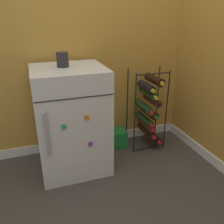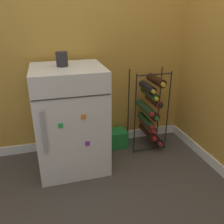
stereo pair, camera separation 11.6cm
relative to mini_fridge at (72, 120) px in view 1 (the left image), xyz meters
The scene contains 6 objects.
ground_plane 0.66m from the mini_fridge, 35.92° to the right, with size 14.00×14.00×0.00m, color #423D38.
wall_back 0.95m from the mini_fridge, 41.70° to the left, with size 6.62×0.07×2.50m.
mini_fridge is the anchor object (origin of this frame).
wine_rack 0.79m from the mini_fridge, ahead, with size 0.35×0.32×0.80m.
soda_box 0.60m from the mini_fridge, 24.15° to the left, with size 0.25×0.17×0.17m.
fridge_top_cup 0.51m from the mini_fridge, 143.05° to the left, with size 0.09×0.09×0.11m.
Camera 1 is at (-0.66, -1.54, 1.28)m, focal length 38.00 mm.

